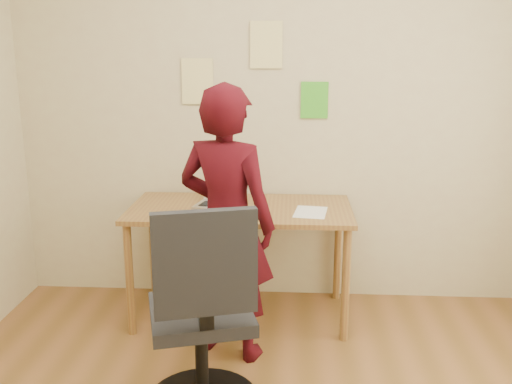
# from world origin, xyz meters

# --- Properties ---
(room) EXTENTS (3.58, 3.58, 2.78)m
(room) POSITION_xyz_m (0.00, 0.00, 1.35)
(room) COLOR brown
(room) RESTS_ON ground
(desk) EXTENTS (1.40, 0.70, 0.74)m
(desk) POSITION_xyz_m (-0.20, 1.38, 0.65)
(desk) COLOR olive
(desk) RESTS_ON ground
(laptop) EXTENTS (0.35, 0.33, 0.22)m
(laptop) POSITION_xyz_m (-0.32, 1.43, 0.79)
(laptop) COLOR #B7B7BE
(laptop) RESTS_ON desk
(paper_sheet) EXTENTS (0.23, 0.29, 0.00)m
(paper_sheet) POSITION_xyz_m (0.24, 1.29, 0.74)
(paper_sheet) COLOR white
(paper_sheet) RESTS_ON desk
(phone) EXTENTS (0.09, 0.12, 0.01)m
(phone) POSITION_xyz_m (-0.07, 1.17, 0.74)
(phone) COLOR black
(phone) RESTS_ON desk
(wall_note_left) EXTENTS (0.21, 0.00, 0.30)m
(wall_note_left) POSITION_xyz_m (-0.51, 1.74, 1.50)
(wall_note_left) COLOR #F1E390
(wall_note_left) RESTS_ON room
(wall_note_mid) EXTENTS (0.21, 0.00, 0.30)m
(wall_note_mid) POSITION_xyz_m (-0.06, 1.74, 1.74)
(wall_note_mid) COLOR #F1E390
(wall_note_mid) RESTS_ON room
(wall_note_right) EXTENTS (0.18, 0.00, 0.24)m
(wall_note_right) POSITION_xyz_m (0.26, 1.74, 1.38)
(wall_note_right) COLOR green
(wall_note_right) RESTS_ON room
(office_chair) EXTENTS (0.58, 0.59, 1.07)m
(office_chair) POSITION_xyz_m (-0.29, 0.32, 0.46)
(office_chair) COLOR black
(office_chair) RESTS_ON ground
(person) EXTENTS (0.66, 0.54, 1.55)m
(person) POSITION_xyz_m (-0.23, 0.91, 0.77)
(person) COLOR #3A070E
(person) RESTS_ON ground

